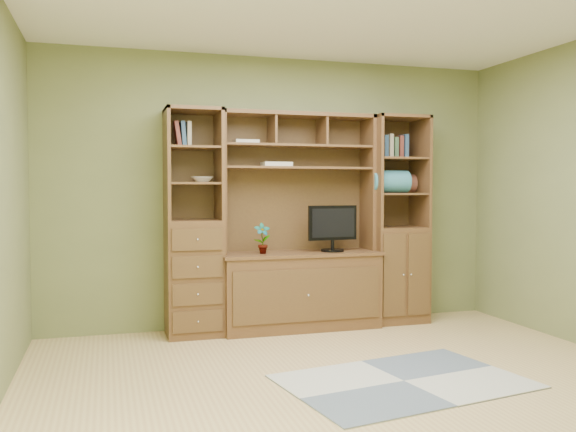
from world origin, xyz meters
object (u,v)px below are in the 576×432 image
object	(u,v)px
center_hutch	(300,221)
right_tower	(396,219)
left_tower	(194,223)
monitor	(333,220)

from	to	relation	value
center_hutch	right_tower	world-z (taller)	same
left_tower	right_tower	xyz separation A→B (m)	(2.02, 0.00, 0.00)
monitor	center_hutch	bearing A→B (deg)	169.40
center_hutch	monitor	xyz separation A→B (m)	(0.32, -0.03, 0.01)
left_tower	right_tower	bearing A→B (deg)	0.00
right_tower	center_hutch	bearing A→B (deg)	-177.77
center_hutch	left_tower	distance (m)	1.00
center_hutch	left_tower	bearing A→B (deg)	177.71
right_tower	monitor	size ratio (longest dim) A/B	3.38
left_tower	right_tower	world-z (taller)	same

